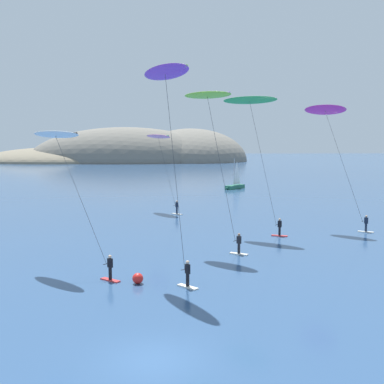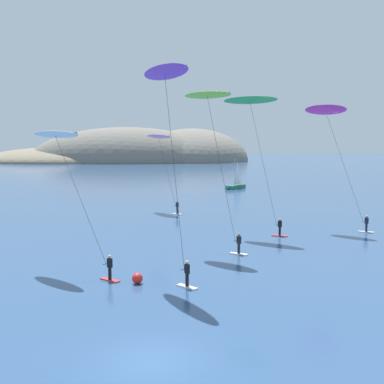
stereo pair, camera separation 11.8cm
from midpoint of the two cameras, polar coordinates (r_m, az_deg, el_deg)
ground_plane at (r=21.23m, az=-4.54°, el=-19.28°), size 600.00×600.00×0.00m
headland_island at (r=206.96m, az=-6.50°, el=3.64°), size 114.26×58.16×28.72m
sailboat_near at (r=90.09m, az=5.14°, el=0.78°), size 4.67×5.08×5.70m
kitesurfer_purple at (r=31.48m, az=-2.94°, el=12.18°), size 3.80×5.99×13.91m
kitesurfer_pink at (r=61.91m, az=-3.77°, el=5.99°), size 5.01×6.94×9.89m
kitesurfer_green at (r=47.18m, az=7.18°, el=9.71°), size 6.18×4.81×13.33m
kitesurfer_lime at (r=39.72m, az=2.22°, el=9.94°), size 5.34×4.91×13.07m
kitesurfer_magenta at (r=51.48m, az=15.99°, el=8.24°), size 6.32×5.50×12.75m
kitesurfer_white at (r=34.96m, az=-15.26°, el=5.19°), size 7.02×6.61×9.83m
marker_buoy at (r=31.28m, az=-6.39°, el=-10.14°), size 0.70×0.70×0.70m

